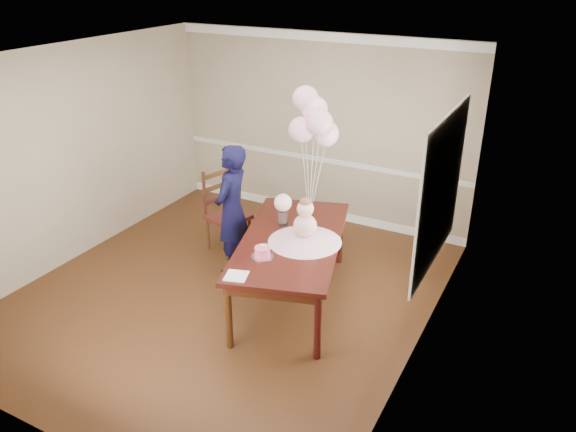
{
  "coord_description": "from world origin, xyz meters",
  "views": [
    {
      "loc": [
        3.26,
        -4.63,
        3.62
      ],
      "look_at": [
        0.69,
        0.24,
        1.05
      ],
      "focal_mm": 35.0,
      "sensor_mm": 36.0,
      "label": 1
    }
  ],
  "objects_px": {
    "dining_table_top": "(291,240)",
    "woman": "(232,210)",
    "dining_chair_seat": "(228,217)",
    "birthday_cake": "(262,252)"
  },
  "relations": [
    {
      "from": "birthday_cake",
      "to": "dining_table_top",
      "type": "bearing_deg",
      "value": 82.72
    },
    {
      "from": "dining_chair_seat",
      "to": "birthday_cake",
      "type": "bearing_deg",
      "value": -27.36
    },
    {
      "from": "birthday_cake",
      "to": "woman",
      "type": "relative_size",
      "value": 0.1
    },
    {
      "from": "dining_chair_seat",
      "to": "woman",
      "type": "xyz_separation_m",
      "value": [
        0.34,
        -0.41,
        0.33
      ]
    },
    {
      "from": "woman",
      "to": "dining_chair_seat",
      "type": "bearing_deg",
      "value": -145.75
    },
    {
      "from": "woman",
      "to": "birthday_cake",
      "type": "bearing_deg",
      "value": 42.53
    },
    {
      "from": "dining_table_top",
      "to": "birthday_cake",
      "type": "bearing_deg",
      "value": -113.96
    },
    {
      "from": "dining_table_top",
      "to": "dining_chair_seat",
      "type": "xyz_separation_m",
      "value": [
        -1.3,
        0.68,
        -0.28
      ]
    },
    {
      "from": "dining_table_top",
      "to": "dining_chair_seat",
      "type": "relative_size",
      "value": 4.42
    },
    {
      "from": "dining_table_top",
      "to": "woman",
      "type": "height_order",
      "value": "woman"
    }
  ]
}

